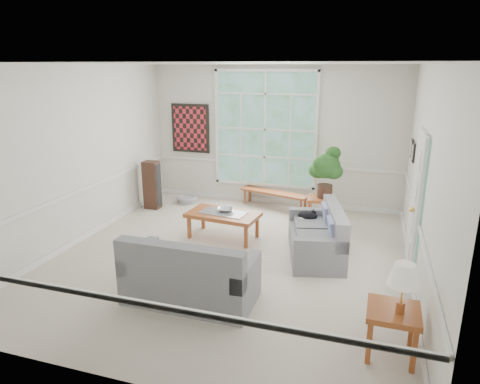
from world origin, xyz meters
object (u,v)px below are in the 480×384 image
loveseat_right (316,232)px  side_table (391,332)px  end_table (320,209)px  coffee_table (223,225)px  loveseat_front (191,268)px

loveseat_right → side_table: (1.11, -2.25, -0.14)m
loveseat_right → end_table: (-0.13, 1.64, -0.17)m
coffee_table → loveseat_right: bearing=-3.5°
coffee_table → side_table: size_ratio=2.29×
loveseat_right → side_table: bearing=-77.5°
end_table → loveseat_front: bearing=-109.6°
end_table → loveseat_right: bearing=-85.4°
loveseat_front → coffee_table: 2.15m
loveseat_right → coffee_table: size_ratio=1.21×
loveseat_front → coffee_table: bearing=98.3°
loveseat_front → end_table: loveseat_front is taller
loveseat_right → loveseat_front: size_ratio=0.91×
loveseat_right → loveseat_front: bearing=-140.3°
coffee_table → side_table: (2.78, -2.53, 0.04)m
loveseat_front → end_table: (1.24, 3.48, -0.21)m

